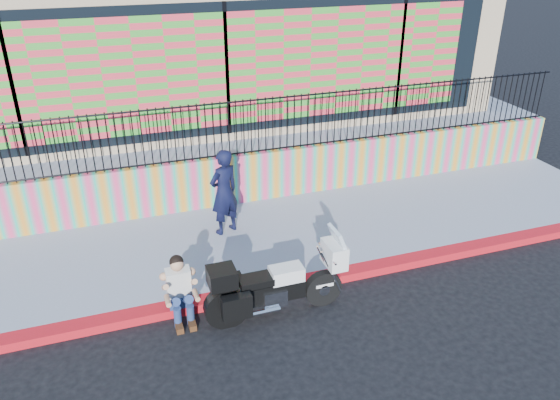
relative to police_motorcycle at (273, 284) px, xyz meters
name	(u,v)px	position (x,y,z in m)	size (l,w,h in m)	color
ground	(292,288)	(0.52, 0.57, -0.58)	(90.00, 90.00, 0.00)	black
red_curb	(292,285)	(0.52, 0.57, -0.51)	(16.00, 0.30, 0.15)	#AC130C
sidewalk	(263,239)	(0.52, 2.22, -0.51)	(16.00, 3.00, 0.15)	gray
mural_wall	(241,178)	(0.52, 3.82, 0.12)	(16.00, 0.20, 1.10)	#EE3E75
metal_fence	(239,128)	(0.52, 3.82, 1.27)	(15.80, 0.04, 1.20)	black
elevated_platform	(196,114)	(0.52, 8.92, 0.04)	(16.00, 10.00, 1.25)	gray
storefront_building	(191,23)	(0.52, 8.70, 2.66)	(14.00, 8.06, 4.00)	tan
police_motorcycle	(273,284)	(0.00, 0.00, 0.00)	(2.24, 0.74, 1.40)	black
police_officer	(224,192)	(-0.13, 2.62, 0.43)	(0.63, 0.42, 1.74)	black
seated_man	(181,295)	(-1.40, 0.38, -0.13)	(0.54, 0.71, 1.06)	navy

